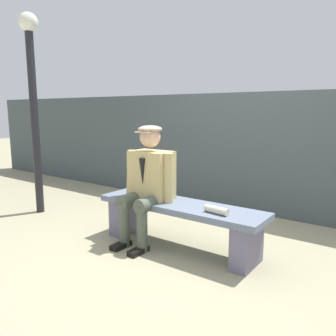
% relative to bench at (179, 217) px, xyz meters
% --- Properties ---
extents(ground_plane, '(30.00, 30.00, 0.00)m').
position_rel_bench_xyz_m(ground_plane, '(0.00, 0.00, -0.32)').
color(ground_plane, gray).
extents(bench, '(1.81, 0.48, 0.47)m').
position_rel_bench_xyz_m(bench, '(0.00, 0.00, 0.00)').
color(bench, slate).
rests_on(bench, ground).
extents(seated_man, '(0.61, 0.64, 1.25)m').
position_rel_bench_xyz_m(seated_man, '(0.36, 0.06, 0.37)').
color(seated_man, tan).
rests_on(seated_man, ground).
extents(rolled_magazine, '(0.25, 0.10, 0.07)m').
position_rel_bench_xyz_m(rolled_magazine, '(-0.47, 0.09, 0.19)').
color(rolled_magazine, beige).
rests_on(rolled_magazine, bench).
extents(stadium_wall, '(12.00, 0.24, 1.65)m').
position_rel_bench_xyz_m(stadium_wall, '(0.00, -1.69, 0.50)').
color(stadium_wall, '#414B4F').
rests_on(stadium_wall, ground).
extents(lamp_post, '(0.25, 0.25, 2.65)m').
position_rel_bench_xyz_m(lamp_post, '(2.28, 0.11, 1.37)').
color(lamp_post, black).
rests_on(lamp_post, ground).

